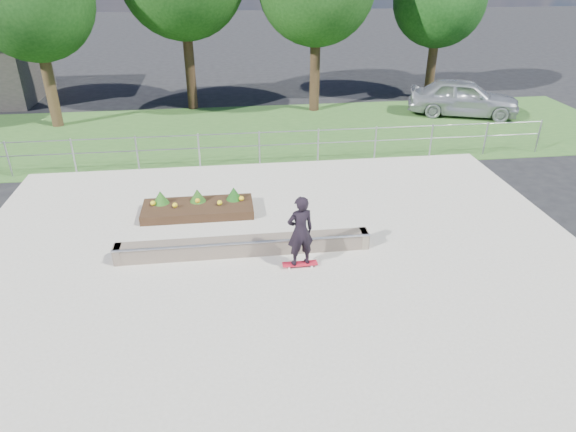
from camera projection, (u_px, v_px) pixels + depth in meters
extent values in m
plane|color=black|center=(288.00, 295.00, 10.85)|extent=(120.00, 120.00, 0.00)
cube|color=#2D5522|center=(253.00, 133.00, 20.55)|extent=(30.00, 8.00, 0.02)
cube|color=#AEA99A|center=(288.00, 294.00, 10.84)|extent=(15.00, 15.00, 0.06)
cylinder|color=#9DA0A5|center=(8.00, 159.00, 16.29)|extent=(0.06, 0.06, 1.20)
cylinder|color=#989CA0|center=(74.00, 156.00, 16.51)|extent=(0.06, 0.06, 1.20)
cylinder|color=gray|center=(137.00, 154.00, 16.74)|extent=(0.06, 0.06, 1.20)
cylinder|color=#969A9F|center=(199.00, 151.00, 16.97)|extent=(0.06, 0.06, 1.20)
cylinder|color=gray|center=(259.00, 148.00, 17.19)|extent=(0.06, 0.06, 1.20)
cylinder|color=gray|center=(318.00, 146.00, 17.42)|extent=(0.06, 0.06, 1.20)
cylinder|color=gray|center=(375.00, 143.00, 17.64)|extent=(0.06, 0.06, 1.20)
cylinder|color=gray|center=(431.00, 141.00, 17.87)|extent=(0.06, 0.06, 1.20)
cylinder|color=#93969B|center=(485.00, 139.00, 18.10)|extent=(0.06, 0.06, 1.20)
cylinder|color=gray|center=(538.00, 136.00, 18.32)|extent=(0.06, 0.06, 1.20)
cylinder|color=gray|center=(259.00, 133.00, 16.94)|extent=(20.00, 0.04, 0.04)
cylinder|color=gray|center=(259.00, 146.00, 17.15)|extent=(20.00, 0.04, 0.04)
cylinder|color=#362515|center=(51.00, 91.00, 20.74)|extent=(0.44, 0.44, 2.93)
sphere|color=black|center=(32.00, 0.00, 19.18)|extent=(4.55, 4.55, 4.55)
cylinder|color=black|center=(190.00, 72.00, 23.02)|extent=(0.44, 0.44, 3.38)
cylinder|color=black|center=(315.00, 75.00, 22.82)|extent=(0.44, 0.44, 3.15)
cylinder|color=#362415|center=(431.00, 70.00, 24.92)|extent=(0.44, 0.44, 2.70)
sphere|color=black|center=(440.00, 0.00, 23.48)|extent=(4.20, 4.20, 4.20)
cube|color=brown|center=(244.00, 246.00, 12.14)|extent=(6.00, 0.40, 0.40)
cylinder|color=#999CA2|center=(244.00, 243.00, 11.87)|extent=(6.00, 0.06, 0.06)
cube|color=brown|center=(118.00, 254.00, 11.81)|extent=(0.15, 0.42, 0.40)
cube|color=#6C614F|center=(363.00, 238.00, 12.47)|extent=(0.15, 0.42, 0.40)
cube|color=black|center=(198.00, 209.00, 14.06)|extent=(3.00, 1.20, 0.25)
sphere|color=yellow|center=(153.00, 203.00, 13.92)|extent=(0.14, 0.14, 0.14)
sphere|color=yellow|center=(175.00, 205.00, 13.81)|extent=(0.14, 0.14, 0.14)
sphere|color=gold|center=(198.00, 201.00, 14.06)|extent=(0.14, 0.14, 0.14)
sphere|color=yellow|center=(220.00, 203.00, 13.95)|extent=(0.14, 0.14, 0.14)
sphere|color=yellow|center=(241.00, 198.00, 14.19)|extent=(0.14, 0.14, 0.14)
cone|color=#1C4D16|center=(161.00, 197.00, 14.03)|extent=(0.44, 0.44, 0.36)
cone|color=#1E4A15|center=(197.00, 195.00, 14.14)|extent=(0.44, 0.44, 0.36)
cone|color=#144513|center=(234.00, 193.00, 14.25)|extent=(0.44, 0.44, 0.36)
cylinder|color=white|center=(289.00, 268.00, 11.61)|extent=(0.05, 0.03, 0.05)
cylinder|color=white|center=(288.00, 264.00, 11.77)|extent=(0.05, 0.03, 0.05)
cylinder|color=white|center=(312.00, 267.00, 11.67)|extent=(0.05, 0.03, 0.05)
cylinder|color=silver|center=(310.00, 262.00, 11.83)|extent=(0.05, 0.03, 0.05)
cylinder|color=#AAAAB0|center=(289.00, 265.00, 11.68)|extent=(0.02, 0.18, 0.02)
cylinder|color=gray|center=(311.00, 264.00, 11.74)|extent=(0.02, 0.18, 0.02)
cube|color=#B61628|center=(300.00, 264.00, 11.70)|extent=(0.80, 0.21, 0.02)
imported|color=black|center=(300.00, 231.00, 11.31)|extent=(0.68, 0.52, 1.68)
imported|color=#A1A4AA|center=(463.00, 97.00, 22.47)|extent=(5.04, 3.36, 1.59)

